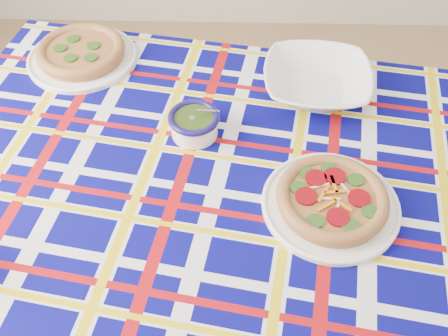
# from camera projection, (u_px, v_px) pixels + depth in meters

# --- Properties ---
(dining_table) EXTENTS (1.85, 1.34, 0.80)m
(dining_table) POSITION_uv_depth(u_px,v_px,m) (254.00, 200.00, 1.27)
(dining_table) COLOR brown
(dining_table) RESTS_ON floor
(tablecloth) EXTENTS (1.89, 1.38, 0.11)m
(tablecloth) POSITION_uv_depth(u_px,v_px,m) (255.00, 194.00, 1.25)
(tablecloth) COLOR #060564
(tablecloth) RESTS_ON dining_table
(main_focaccia_plate) EXTENTS (0.39, 0.39, 0.06)m
(main_focaccia_plate) POSITION_uv_depth(u_px,v_px,m) (332.00, 199.00, 1.13)
(main_focaccia_plate) COLOR #966335
(main_focaccia_plate) RESTS_ON tablecloth
(pesto_bowl) EXTENTS (0.17, 0.17, 0.08)m
(pesto_bowl) POSITION_uv_depth(u_px,v_px,m) (194.00, 123.00, 1.29)
(pesto_bowl) COLOR #1E310D
(pesto_bowl) RESTS_ON tablecloth
(serving_bowl) EXTENTS (0.32, 0.32, 0.07)m
(serving_bowl) POSITION_uv_depth(u_px,v_px,m) (317.00, 81.00, 1.40)
(serving_bowl) COLOR white
(serving_bowl) RESTS_ON tablecloth
(second_focaccia_plate) EXTENTS (0.43, 0.43, 0.06)m
(second_focaccia_plate) POSITION_uv_depth(u_px,v_px,m) (81.00, 52.00, 1.50)
(second_focaccia_plate) COLOR #966335
(second_focaccia_plate) RESTS_ON tablecloth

